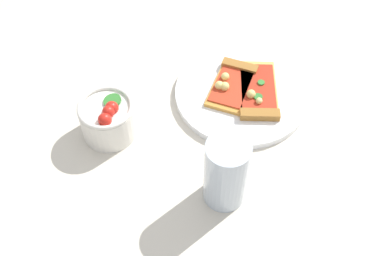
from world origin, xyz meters
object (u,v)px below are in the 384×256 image
Objects in this scene: plate at (242,93)px; salad_bowl at (108,119)px; pizza_slice_near at (232,82)px; pizza_slice_far at (258,94)px; soda_glass at (226,175)px.

salad_bowl reaches higher than plate.
pizza_slice_near and pizza_slice_far have the same top height.
plate is 0.24m from soda_glass.
pizza_slice_far is 0.23m from soda_glass.
plate is 1.91× the size of soda_glass.
pizza_slice_near is at bearing 53.39° from plate.
pizza_slice_near is 1.43× the size of salad_bowl.
pizza_slice_far is 1.12× the size of soda_glass.
plate is at bearing -6.93° from soda_glass.
pizza_slice_far is at bearing -70.15° from salad_bowl.
pizza_slice_far is 1.54× the size of salad_bowl.
salad_bowl is (-0.12, 0.22, 0.02)m from pizza_slice_near.
pizza_slice_near is 1.03× the size of soda_glass.
soda_glass is at bearing 178.20° from pizza_slice_near.
plate is 1.71× the size of pizza_slice_far.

